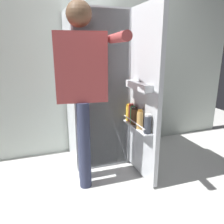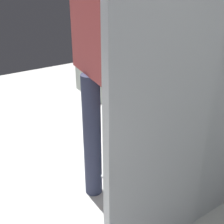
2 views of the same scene
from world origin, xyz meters
TOP-DOWN VIEW (x-y plane):
  - ground_plane at (0.00, 0.00)m, footprint 6.69×6.69m
  - kitchen_wall at (0.00, 0.87)m, footprint 4.40×0.10m
  - refrigerator at (0.03, 0.49)m, footprint 0.69×1.18m
  - person at (-0.27, 0.03)m, footprint 0.59×0.84m

SIDE VIEW (x-z plane):
  - ground_plane at x=0.00m, z-range 0.00..0.00m
  - refrigerator at x=0.03m, z-range 0.00..1.77m
  - person at x=-0.27m, z-range 0.19..1.96m
  - kitchen_wall at x=0.00m, z-range 0.00..2.55m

